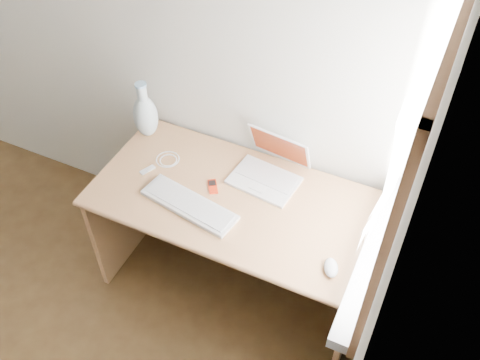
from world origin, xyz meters
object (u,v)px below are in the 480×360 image
at_px(desk, 242,214).
at_px(laptop, 268,169).
at_px(external_keyboard, 189,205).
at_px(vase, 145,115).

xyz_separation_m(desk, laptop, (0.08, 0.12, 0.26)).
bearing_deg(laptop, desk, -118.65).
relative_size(laptop, external_keyboard, 0.69).
height_order(desk, laptop, laptop).
height_order(laptop, vase, vase).
bearing_deg(vase, laptop, -1.46).
relative_size(external_keyboard, vase, 1.52).
bearing_deg(laptop, vase, -175.08).
bearing_deg(laptop, external_keyboard, -120.35).
bearing_deg(vase, desk, -12.39).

